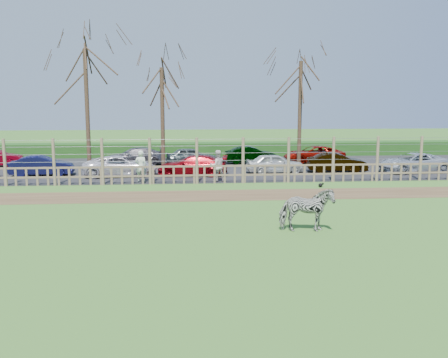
{
  "coord_description": "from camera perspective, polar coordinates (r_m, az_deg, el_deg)",
  "views": [
    {
      "loc": [
        -0.78,
        -18.63,
        4.42
      ],
      "look_at": [
        1.0,
        2.5,
        1.1
      ],
      "focal_mm": 40.0,
      "sensor_mm": 36.0,
      "label": 1
    }
  ],
  "objects": [
    {
      "name": "asphalt",
      "position": [
        33.43,
        -3.44,
        1.32
      ],
      "size": [
        44.0,
        13.0,
        0.04
      ],
      "primitive_type": "cube",
      "color": "#232326",
      "rests_on": "ground"
    },
    {
      "name": "dirt_strip",
      "position": [
        23.57,
        -2.83,
        -1.91
      ],
      "size": [
        34.0,
        2.8,
        0.01
      ],
      "primitive_type": "cube",
      "color": "brown",
      "rests_on": "ground"
    },
    {
      "name": "fence",
      "position": [
        26.89,
        -3.11,
        1.16
      ],
      "size": [
        30.16,
        0.16,
        2.5
      ],
      "color": "brown",
      "rests_on": "ground"
    },
    {
      "name": "car_2",
      "position": [
        30.01,
        -11.77,
        1.47
      ],
      "size": [
        4.52,
        2.48,
        1.2
      ],
      "primitive_type": "imported",
      "rotation": [
        0.0,
        0.0,
        1.69
      ],
      "color": "white",
      "rests_on": "asphalt"
    },
    {
      "name": "car_9",
      "position": [
        34.96,
        -10.19,
        2.55
      ],
      "size": [
        4.31,
        2.19,
        1.2
      ],
      "primitive_type": "imported",
      "rotation": [
        0.0,
        0.0,
        4.84
      ],
      "color": "#615A5E",
      "rests_on": "asphalt"
    },
    {
      "name": "car_5",
      "position": [
        31.71,
        12.77,
        1.83
      ],
      "size": [
        3.77,
        1.72,
        1.2
      ],
      "primitive_type": "imported",
      "rotation": [
        0.0,
        0.0,
        1.44
      ],
      "color": "black",
      "rests_on": "asphalt"
    },
    {
      "name": "hedge",
      "position": [
        40.33,
        -3.69,
        3.37
      ],
      "size": [
        46.0,
        2.0,
        1.1
      ],
      "primitive_type": "cube",
      "color": "#1E4716",
      "rests_on": "ground"
    },
    {
      "name": "car_10",
      "position": [
        34.65,
        -3.76,
        2.62
      ],
      "size": [
        3.65,
        1.76,
        1.2
      ],
      "primitive_type": "imported",
      "rotation": [
        0.0,
        0.0,
        1.67
      ],
      "color": "#55615E",
      "rests_on": "asphalt"
    },
    {
      "name": "car_3",
      "position": [
        29.63,
        -3.62,
        1.55
      ],
      "size": [
        4.3,
        2.15,
        1.2
      ],
      "primitive_type": "imported",
      "rotation": [
        0.0,
        0.0,
        4.6
      ],
      "color": "maroon",
      "rests_on": "asphalt"
    },
    {
      "name": "tree_mid",
      "position": [
        32.16,
        -7.09,
        9.63
      ],
      "size": [
        4.8,
        4.8,
        6.83
      ],
      "color": "#3D2B1E",
      "rests_on": "ground"
    },
    {
      "name": "car_6",
      "position": [
        33.09,
        20.76,
        1.76
      ],
      "size": [
        4.54,
        2.55,
        1.2
      ],
      "primitive_type": "imported",
      "rotation": [
        0.0,
        0.0,
        4.85
      ],
      "color": "#B7BCC7",
      "rests_on": "asphalt"
    },
    {
      "name": "ground",
      "position": [
        19.17,
        -2.36,
        -4.44
      ],
      "size": [
        120.0,
        120.0,
        0.0
      ],
      "primitive_type": "plane",
      "color": "#5A8D39",
      "rests_on": "ground"
    },
    {
      "name": "tree_right",
      "position": [
        33.56,
        8.73,
        10.2
      ],
      "size": [
        4.8,
        4.8,
        7.35
      ],
      "color": "#3D2B1E",
      "rests_on": "ground"
    },
    {
      "name": "zebra",
      "position": [
        17.22,
        9.4,
        -3.49
      ],
      "size": [
        1.85,
        0.94,
        1.52
      ],
      "primitive_type": "imported",
      "rotation": [
        0.0,
        0.0,
        1.51
      ],
      "color": "gray",
      "rests_on": "ground"
    },
    {
      "name": "visitor_a",
      "position": [
        27.58,
        -9.48,
        1.45
      ],
      "size": [
        0.65,
        0.44,
        1.72
      ],
      "primitive_type": "imported",
      "rotation": [
        0.0,
        0.0,
        3.09
      ],
      "color": "silver",
      "rests_on": "asphalt"
    },
    {
      "name": "car_12",
      "position": [
        36.25,
        10.21,
        2.77
      ],
      "size": [
        4.41,
        2.2,
        1.2
      ],
      "primitive_type": "imported",
      "rotation": [
        0.0,
        0.0,
        4.76
      ],
      "color": "#8E0D04",
      "rests_on": "asphalt"
    },
    {
      "name": "car_4",
      "position": [
        30.71,
        5.82,
        1.78
      ],
      "size": [
        3.59,
        1.59,
        1.2
      ],
      "primitive_type": "imported",
      "rotation": [
        0.0,
        0.0,
        1.62
      ],
      "color": "silver",
      "rests_on": "asphalt"
    },
    {
      "name": "tree_left",
      "position": [
        31.68,
        -15.5,
        10.74
      ],
      "size": [
        4.8,
        4.8,
        7.88
      ],
      "color": "#3D2B1E",
      "rests_on": "ground"
    },
    {
      "name": "crow",
      "position": [
        26.34,
        10.99,
        -0.68
      ],
      "size": [
        0.28,
        0.21,
        0.23
      ],
      "color": "black",
      "rests_on": "ground"
    },
    {
      "name": "visitor_b",
      "position": [
        27.39,
        -0.77,
        1.52
      ],
      "size": [
        0.97,
        0.83,
        1.72
      ],
      "primitive_type": "imported",
      "rotation": [
        0.0,
        0.0,
        3.37
      ],
      "color": "silver",
      "rests_on": "asphalt"
    },
    {
      "name": "car_1",
      "position": [
        31.36,
        -20.11,
        1.43
      ],
      "size": [
        3.75,
        1.61,
        1.2
      ],
      "primitive_type": "imported",
      "rotation": [
        0.0,
        0.0,
        1.67
      ],
      "color": "#11133F",
      "rests_on": "asphalt"
    },
    {
      "name": "car_11",
      "position": [
        35.43,
        3.08,
        2.76
      ],
      "size": [
        3.66,
        1.33,
        1.2
      ],
      "primitive_type": "imported",
      "rotation": [
        0.0,
        0.0,
        1.59
      ],
      "color": "black",
      "rests_on": "asphalt"
    }
  ]
}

